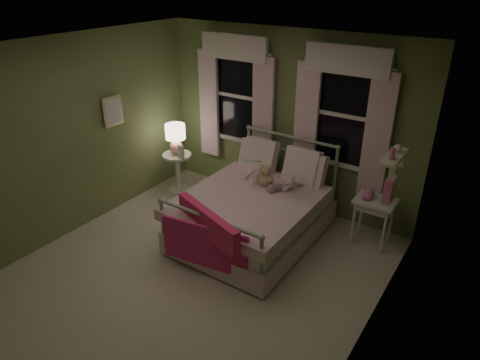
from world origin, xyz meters
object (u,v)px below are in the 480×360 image
Objects in this scene: nightstand_right at (375,206)px; teddy_bear at (266,177)px; child_left at (254,157)px; child_right at (290,168)px; nightstand_left at (178,167)px; bed at (255,212)px; table_lamp at (176,136)px.

teddy_bear is at bearing -160.86° from nightstand_right.
child_left is at bearing -169.18° from nightstand_right.
child_left reaches higher than child_right.
teddy_bear reaches higher than nightstand_left.
bed is 4.26× the size of table_lamp.
table_lamp is at bearing -174.42° from nightstand_right.
child_left is 1.55m from nightstand_left.
child_right is 2.01m from table_lamp.
child_left is at bearing -0.43° from nightstand_left.
nightstand_right is at bearing 5.58° from nightstand_left.
child_left is 1.63× the size of table_lamp.
bed is at bearing -14.00° from table_lamp.
teddy_bear is 1.46m from nightstand_right.
teddy_bear is at bearing -5.58° from table_lamp.
child_left is at bearing 26.50° from child_right.
nightstand_left is 3.11m from nightstand_right.
child_left is 1.22× the size of nightstand_right.
child_right reaches higher than nightstand_left.
table_lamp is at bearing 26.19° from child_right.
teddy_bear is (0.28, -0.16, -0.17)m from child_left.
bed is 1.79m from nightstand_left.
table_lamp reaches higher than nightstand_left.
table_lamp is at bearing -27.10° from child_left.
nightstand_left is (-1.45, 0.01, -0.54)m from child_left.
teddy_bear is at bearing 123.84° from child_left.
table_lamp is (-1.73, 0.43, 0.57)m from bed.
child_right reaches higher than bed.
teddy_bear is at bearing -5.58° from nightstand_left.
bed is 1.55m from nightstand_right.
bed is at bearing 82.90° from child_right.
nightstand_left is at bearing -27.10° from child_left.
table_lamp reaches higher than nightstand_right.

